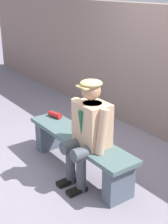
% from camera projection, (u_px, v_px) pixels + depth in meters
% --- Properties ---
extents(ground_plane, '(30.00, 30.00, 0.00)m').
position_uv_depth(ground_plane, '(79.00, 170.00, 4.12)').
color(ground_plane, gray).
extents(bench, '(1.76, 0.41, 0.48)m').
position_uv_depth(bench, '(79.00, 148.00, 4.01)').
color(bench, '#4A6263').
rests_on(bench, ground).
extents(seated_man, '(0.56, 0.56, 1.25)m').
position_uv_depth(seated_man, '(88.00, 129.00, 3.65)').
color(seated_man, tan).
rests_on(seated_man, ground).
extents(rolled_magazine, '(0.21, 0.12, 0.08)m').
position_uv_depth(rolled_magazine, '(55.00, 115.00, 4.50)').
color(rolled_magazine, '#B21E1E').
rests_on(rolled_magazine, bench).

